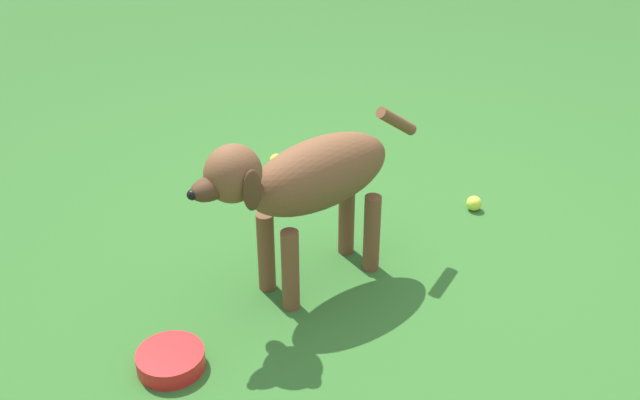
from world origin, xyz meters
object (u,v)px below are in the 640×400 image
dog (307,181)px  tennis_ball_0 (277,160)px  water_bowl (171,360)px  tennis_ball_1 (474,203)px

dog → tennis_ball_0: bearing=-118.7°
water_bowl → tennis_ball_0: bearing=162.5°
tennis_ball_0 → water_bowl: size_ratio=0.30×
tennis_ball_1 → tennis_ball_0: bearing=-121.6°
tennis_ball_1 → water_bowl: size_ratio=0.30×
tennis_ball_0 → tennis_ball_1: same height
dog → tennis_ball_1: size_ratio=12.94×
tennis_ball_1 → water_bowl: bearing=-56.1°
water_bowl → dog: bearing=129.5°
tennis_ball_0 → tennis_ball_1: 0.98m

